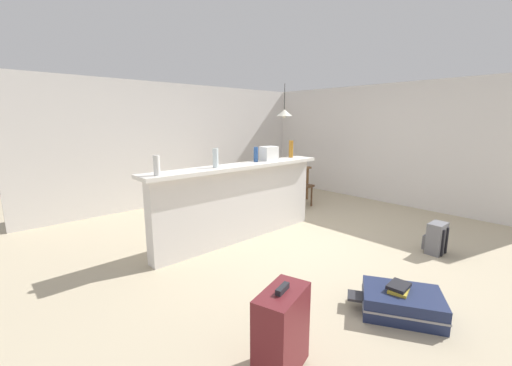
{
  "coord_description": "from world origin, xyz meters",
  "views": [
    {
      "loc": [
        -3.61,
        -3.16,
        1.76
      ],
      "look_at": [
        -0.2,
        0.58,
        0.76
      ],
      "focal_mm": 22.42,
      "sensor_mm": 36.0,
      "label": 1
    }
  ],
  "objects": [
    {
      "name": "dining_table",
      "position": [
        1.46,
        1.58,
        0.65
      ],
      "size": [
        1.1,
        0.8,
        0.74
      ],
      "color": "brown",
      "rests_on": "ground_plane"
    },
    {
      "name": "pendant_lamp",
      "position": [
        1.49,
        1.55,
        1.91
      ],
      "size": [
        0.34,
        0.34,
        0.71
      ],
      "color": "black"
    },
    {
      "name": "bar_countertop",
      "position": [
        -0.72,
        0.36,
        1.1
      ],
      "size": [
        2.96,
        0.4,
        0.05
      ],
      "primitive_type": "cube",
      "color": "white",
      "rests_on": "partition_half_wall"
    },
    {
      "name": "wall_right",
      "position": [
        3.05,
        0.3,
        1.25
      ],
      "size": [
        0.1,
        6.0,
        2.5
      ],
      "primitive_type": "cube",
      "color": "silver",
      "rests_on": "ground_plane"
    },
    {
      "name": "bottle_amber",
      "position": [
        0.49,
        0.46,
        1.27
      ],
      "size": [
        0.08,
        0.08,
        0.29
      ],
      "primitive_type": "cylinder",
      "color": "#9E661E",
      "rests_on": "bar_countertop"
    },
    {
      "name": "book_stack",
      "position": [
        -0.83,
        -2.06,
        0.25
      ],
      "size": [
        0.26,
        0.21,
        0.06
      ],
      "color": "gold",
      "rests_on": "suitcase_flat_navy"
    },
    {
      "name": "backpack_grey",
      "position": [
        0.89,
        -1.79,
        0.2
      ],
      "size": [
        0.28,
        0.26,
        0.42
      ],
      "color": "slate",
      "rests_on": "ground_plane"
    },
    {
      "name": "grocery_bag",
      "position": [
        -0.07,
        0.42,
        1.24
      ],
      "size": [
        0.26,
        0.18,
        0.22
      ],
      "primitive_type": "cube",
      "color": "silver",
      "rests_on": "bar_countertop"
    },
    {
      "name": "wall_back",
      "position": [
        0.0,
        3.05,
        1.25
      ],
      "size": [
        6.6,
        0.1,
        2.5
      ],
      "primitive_type": "cube",
      "color": "silver",
      "rests_on": "ground_plane"
    },
    {
      "name": "suitcase_upright_maroon",
      "position": [
        -2.16,
        -1.83,
        0.33
      ],
      "size": [
        0.49,
        0.36,
        0.67
      ],
      "color": "maroon",
      "rests_on": "ground_plane"
    },
    {
      "name": "suitcase_flat_navy",
      "position": [
        -0.83,
        -2.1,
        0.11
      ],
      "size": [
        0.78,
        0.88,
        0.22
      ],
      "color": "#1E284C",
      "rests_on": "ground_plane"
    },
    {
      "name": "dining_chair_near_partition",
      "position": [
        1.38,
        1.04,
        0.52
      ],
      "size": [
        0.43,
        0.43,
        0.93
      ],
      "color": "#4C331E",
      "rests_on": "ground_plane"
    },
    {
      "name": "bottle_clear",
      "position": [
        -1.15,
        0.35,
        1.26
      ],
      "size": [
        0.08,
        0.08,
        0.26
      ],
      "primitive_type": "cylinder",
      "color": "silver",
      "rests_on": "bar_countertop"
    },
    {
      "name": "bottle_blue",
      "position": [
        -0.34,
        0.44,
        1.24
      ],
      "size": [
        0.07,
        0.07,
        0.23
      ],
      "primitive_type": "cylinder",
      "color": "#284C89",
      "rests_on": "bar_countertop"
    },
    {
      "name": "ground_plane",
      "position": [
        0.0,
        0.0,
        -0.03
      ],
      "size": [
        13.0,
        13.0,
        0.05
      ],
      "primitive_type": "cube",
      "color": "#BCAD8E"
    },
    {
      "name": "bottle_white",
      "position": [
        -2.01,
        0.3,
        1.25
      ],
      "size": [
        0.07,
        0.07,
        0.23
      ],
      "primitive_type": "cylinder",
      "color": "silver",
      "rests_on": "bar_countertop"
    },
    {
      "name": "partition_half_wall",
      "position": [
        -0.72,
        0.36,
        0.54
      ],
      "size": [
        2.8,
        0.2,
        1.08
      ],
      "primitive_type": "cube",
      "color": "silver",
      "rests_on": "ground_plane"
    }
  ]
}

